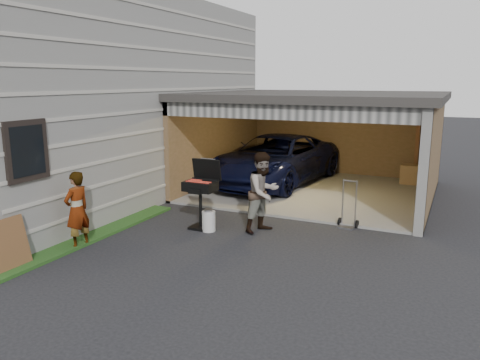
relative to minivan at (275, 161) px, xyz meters
The scene contains 11 objects.
ground 6.97m from the minivan, 84.49° to the right, with size 80.00×80.00×0.00m, color black.
house 6.39m from the minivan, 151.47° to the right, with size 7.00×11.00×5.50m, color #474744.
groundcover_strip 8.09m from the minivan, 101.34° to the right, with size 0.50×8.00×0.06m, color #193814.
garage 1.82m from the minivan, ahead, with size 6.80×6.30×2.90m.
minivan is the anchor object (origin of this frame).
woman 7.13m from the minivan, 101.62° to the right, with size 0.56×0.37×1.53m, color silver.
man 4.73m from the minivan, 71.96° to the right, with size 0.85×0.66×1.75m, color #3D2818.
bbq_grill 4.87m from the minivan, 88.45° to the right, with size 0.69×0.60×1.53m.
propane_tank 5.04m from the minivan, 85.59° to the right, with size 0.30×0.30×0.44m, color silver.
plywood_panel 8.57m from the minivan, 101.28° to the right, with size 0.04×0.83×0.92m, color brown.
hand_truck 4.64m from the minivan, 48.11° to the right, with size 0.46×0.37×1.08m.
Camera 1 is at (4.54, -6.65, 3.23)m, focal length 35.00 mm.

